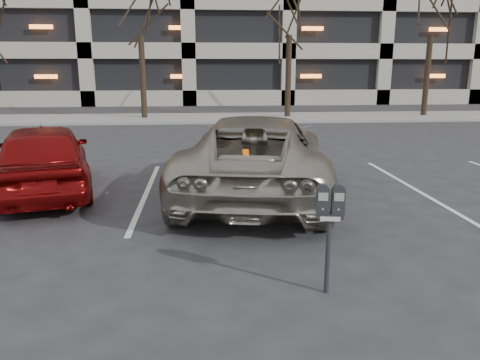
# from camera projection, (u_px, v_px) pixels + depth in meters

# --- Properties ---
(ground) EXTENTS (140.00, 140.00, 0.00)m
(ground) POSITION_uv_depth(u_px,v_px,m) (219.00, 229.00, 7.42)
(ground) COLOR #28282B
(ground) RESTS_ON ground
(sidewalk) EXTENTS (80.00, 4.00, 0.12)m
(sidewalk) POSITION_uv_depth(u_px,v_px,m) (207.00, 118.00, 22.90)
(sidewalk) COLOR gray
(sidewalk) RESTS_ON ground
(stall_lines) EXTENTS (16.90, 5.20, 0.00)m
(stall_lines) POSITION_uv_depth(u_px,v_px,m) (146.00, 193.00, 9.53)
(stall_lines) COLOR silver
(stall_lines) RESTS_ON ground
(parking_meter) EXTENTS (0.33, 0.17, 1.25)m
(parking_meter) POSITION_uv_depth(u_px,v_px,m) (330.00, 212.00, 5.12)
(parking_meter) COLOR black
(parking_meter) RESTS_ON ground
(suv_silver) EXTENTS (3.58, 6.11, 1.60)m
(suv_silver) POSITION_uv_depth(u_px,v_px,m) (256.00, 156.00, 9.26)
(suv_silver) COLOR #A8A18F
(suv_silver) RESTS_ON ground
(car_red) EXTENTS (2.80, 4.58, 1.46)m
(car_red) POSITION_uv_depth(u_px,v_px,m) (44.00, 158.00, 9.39)
(car_red) COLOR maroon
(car_red) RESTS_ON ground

